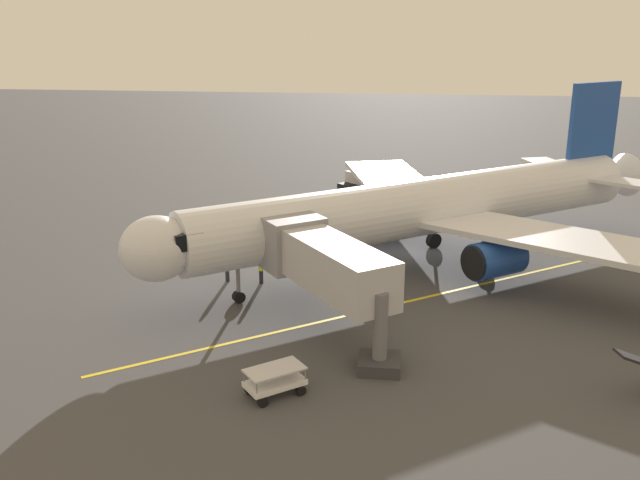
# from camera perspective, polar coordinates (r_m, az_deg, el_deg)

# --- Properties ---
(ground_plane) EXTENTS (220.00, 220.00, 0.00)m
(ground_plane) POSITION_cam_1_polar(r_m,az_deg,el_deg) (51.10, 7.10, -0.97)
(ground_plane) COLOR #424244
(apron_lead_in_line) EXTENTS (32.31, 23.96, 0.01)m
(apron_lead_in_line) POSITION_cam_1_polar(r_m,az_deg,el_deg) (43.03, 8.37, -4.61)
(apron_lead_in_line) COLOR yellow
(apron_lead_in_line) RESTS_ON ground
(airplane) EXTENTS (34.75, 31.43, 11.50)m
(airplane) POSITION_cam_1_polar(r_m,az_deg,el_deg) (47.64, 8.70, 2.63)
(airplane) COLOR silver
(airplane) RESTS_ON ground
(jet_bridge) EXTENTS (8.51, 10.32, 5.40)m
(jet_bridge) POSITION_cam_1_polar(r_m,az_deg,el_deg) (37.37, 0.07, -1.72)
(jet_bridge) COLOR #B7B7BC
(jet_bridge) RESTS_ON ground
(ground_crew_marshaller) EXTENTS (0.30, 0.43, 1.71)m
(ground_crew_marshaller) POSITION_cam_1_polar(r_m,az_deg,el_deg) (45.22, -7.48, -2.27)
(ground_crew_marshaller) COLOR #23232D
(ground_crew_marshaller) RESTS_ON ground
(ground_crew_wing_walker) EXTENTS (0.28, 0.42, 1.71)m
(ground_crew_wing_walker) POSITION_cam_1_polar(r_m,az_deg,el_deg) (44.68, -4.77, -2.42)
(ground_crew_wing_walker) COLOR #23232D
(ground_crew_wing_walker) RESTS_ON ground
(box_truck_near_nose) EXTENTS (4.56, 4.69, 2.62)m
(box_truck_near_nose) POSITION_cam_1_polar(r_m,az_deg,el_deg) (65.65, 3.50, 4.54)
(box_truck_near_nose) COLOR black
(box_truck_near_nose) RESTS_ON ground
(baggage_cart_starboard_side) EXTENTS (2.91, 2.71, 1.27)m
(baggage_cart_starboard_side) POSITION_cam_1_polar(r_m,az_deg,el_deg) (32.06, -3.65, -11.25)
(baggage_cart_starboard_side) COLOR white
(baggage_cart_starboard_side) RESTS_ON ground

